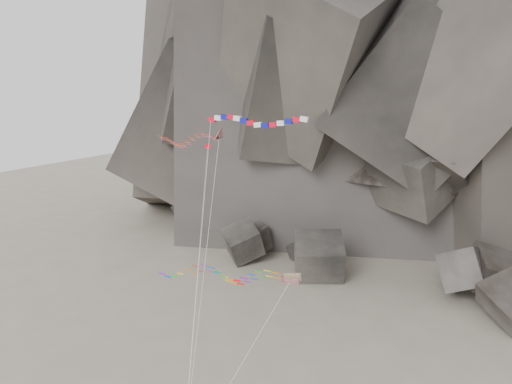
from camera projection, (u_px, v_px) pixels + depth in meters
The scene contains 6 objects.
headland at pixel (422, 18), 99.22m from camera, with size 110.00×70.00×84.00m, color #4F4741, non-canonical shape.
boulder_field at pixel (341, 260), 78.28m from camera, with size 77.46×19.65×9.96m.
delta_kite at pixel (185, 139), 51.68m from camera, with size 15.54×16.29×24.54m.
banner_kite at pixel (255, 123), 45.18m from camera, with size 9.70×15.21×25.70m.
parafoil_kite at pixel (218, 273), 46.23m from camera, with size 15.56×11.23×12.79m.
pennant_kite at pixel (203, 202), 45.58m from camera, with size 6.96×13.43×22.78m.
Camera 1 is at (24.83, -36.76, 30.48)m, focal length 35.00 mm.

